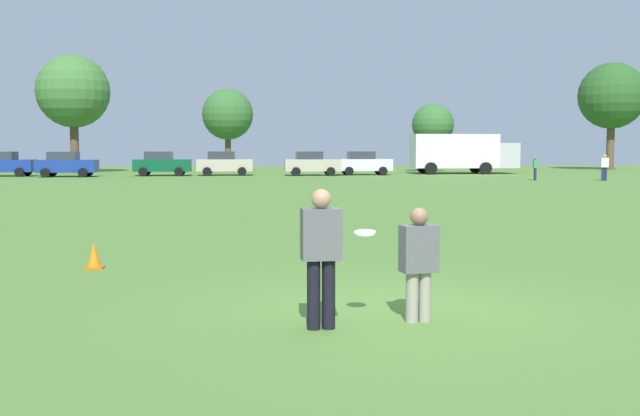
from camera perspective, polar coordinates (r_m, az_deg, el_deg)
The scene contains 18 objects.
ground_plane at distance 10.06m, azimuth 5.90°, elevation -7.72°, with size 149.81×149.81×0.00m, color #517A33.
player_thrower at distance 8.80m, azimuth 0.08°, elevation -3.27°, with size 0.48×0.29×1.66m.
player_defender at distance 9.26m, azimuth 7.55°, elevation -3.86°, with size 0.48×0.32×1.42m.
frisbee at distance 9.10m, azimuth 3.44°, elevation -1.90°, with size 0.27×0.27×0.07m.
traffic_cone at distance 13.87m, azimuth -16.88°, elevation -3.51°, with size 0.32×0.32×0.48m.
parked_car_near_left at distance 59.76m, azimuth -22.98°, elevation 3.13°, with size 4.23×2.27×1.82m.
parked_car_mid_left at distance 57.09m, azimuth -18.81°, elevation 3.19°, with size 4.23×2.27×1.82m.
parked_car_center at distance 57.35m, azimuth -12.00°, elevation 3.35°, with size 4.23×2.27×1.82m.
parked_car_mid_right at distance 57.30m, azimuth -7.33°, elevation 3.41°, with size 4.23×2.27×1.82m.
parked_car_near_right at distance 56.68m, azimuth -0.64°, elevation 3.43°, with size 4.23×2.27×1.82m.
parked_car_far_right at distance 57.84m, azimuth 3.34°, elevation 3.45°, with size 4.23×2.27×1.82m.
box_truck at distance 61.36m, azimuth 10.76°, elevation 4.22°, with size 8.54×3.11×3.18m.
bystander_sideline_watcher at distance 51.17m, azimuth 20.90°, elevation 3.03°, with size 0.51×0.36×1.70m.
bystander_far_jogger at distance 50.34m, azimuth 16.12°, elevation 3.05°, with size 0.34×0.47×1.57m.
tree_east_birch at distance 65.94m, azimuth -18.33°, elevation 8.42°, with size 6.02×6.02×9.79m.
tree_east_oak at distance 66.43m, azimuth -7.06°, elevation 7.09°, with size 4.47×4.47×7.26m.
tree_far_east_pine at distance 66.00m, azimuth 8.62°, elevation 6.29°, with size 3.64×3.64×5.92m.
tree_far_west_pine at distance 75.83m, azimuth 21.39°, elevation 7.96°, with size 6.19×6.19×10.06m.
Camera 1 is at (-2.11, -9.60, 2.15)m, focal length 41.91 mm.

